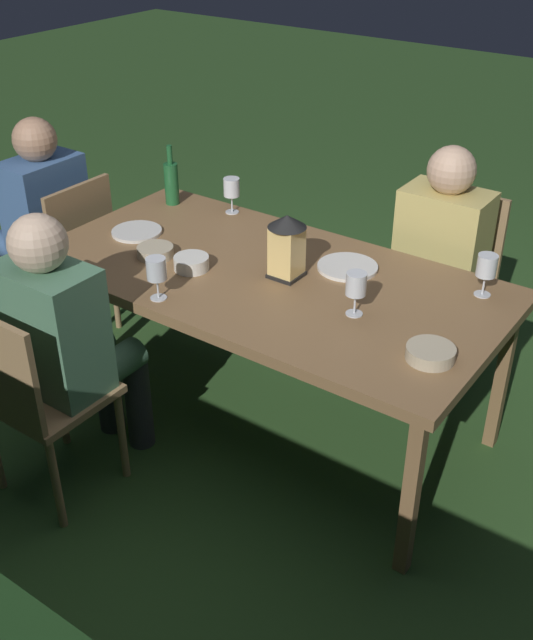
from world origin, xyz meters
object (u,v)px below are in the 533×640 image
at_px(person_in_green, 68,335).
at_px(bowl_bread, 191,262).
at_px(chair_side_right_b, 33,393).
at_px(lantern_centerpiece, 287,243).
at_px(chair_side_left_a, 448,275).
at_px(bowl_salad, 155,251).
at_px(dining_table, 266,284).
at_px(person_in_mustard, 434,262).
at_px(person_in_blue, 39,216).
at_px(bowl_olives, 431,353).
at_px(plate_a, 137,232).
at_px(chair_head_far, 70,253).
at_px(wine_glass_c, 156,271).
at_px(wine_glass_a, 356,286).
at_px(wine_glass_d, 232,189).
at_px(green_bottle_on_table, 171,182).
at_px(plate_b, 348,267).
at_px(wine_glass_b, 487,268).

distance_m(person_in_green, bowl_bread, 0.58).
bearing_deg(person_in_green, bowl_bread, -106.80).
xyz_separation_m(chair_side_right_b, lantern_centerpiece, (-0.51, -0.90, 0.40)).
distance_m(chair_side_left_a, bowl_salad, 1.40).
relative_size(dining_table, bowl_salad, 12.47).
height_order(bowl_bread, bowl_salad, bowl_bread).
height_order(person_in_mustard, bowl_salad, person_in_mustard).
bearing_deg(chair_side_left_a, person_in_green, 61.11).
relative_size(person_in_blue, bowl_olives, 6.92).
bearing_deg(plate_a, chair_head_far, -2.54).
distance_m(chair_side_left_a, bowl_olives, 1.17).
bearing_deg(person_in_green, wine_glass_c, -127.93).
bearing_deg(wine_glass_c, bowl_bread, -78.14).
relative_size(chair_head_far, lantern_centerpiece, 3.28).
bearing_deg(wine_glass_a, wine_glass_c, 26.21).
xyz_separation_m(wine_glass_d, bowl_bread, (-0.22, 0.56, -0.09)).
height_order(person_in_blue, wine_glass_d, person_in_blue).
bearing_deg(chair_side_right_b, wine_glass_a, -137.78).
height_order(green_bottle_on_table, plate_b, green_bottle_on_table).
bearing_deg(chair_side_right_b, bowl_bread, -102.49).
height_order(chair_side_right_b, person_in_mustard, person_in_mustard).
distance_m(dining_table, bowl_salad, 0.50).
distance_m(lantern_centerpiece, bowl_olives, 0.77).
relative_size(chair_side_right_b, plate_a, 3.88).
bearing_deg(green_bottle_on_table, wine_glass_d, -165.34).
bearing_deg(person_in_blue, wine_glass_a, 177.56).
distance_m(wine_glass_c, wine_glass_d, 0.87).
distance_m(dining_table, bowl_olives, 0.83).
bearing_deg(green_bottle_on_table, chair_head_far, 38.91).
height_order(chair_side_right_b, chair_side_left_a, same).
relative_size(chair_side_left_a, wine_glass_a, 5.15).
height_order(person_in_mustard, green_bottle_on_table, person_in_mustard).
height_order(green_bottle_on_table, wine_glass_a, green_bottle_on_table).
relative_size(chair_side_right_b, wine_glass_d, 5.15).
height_order(person_in_mustard, plate_b, person_in_mustard).
height_order(chair_side_left_a, wine_glass_a, wine_glass_a).
xyz_separation_m(wine_glass_a, bowl_salad, (0.92, 0.07, -0.09)).
bearing_deg(wine_glass_c, wine_glass_a, -153.79).
xyz_separation_m(chair_head_far, wine_glass_b, (-1.99, -0.33, 0.37)).
distance_m(dining_table, person_in_blue, 1.41).
distance_m(person_in_green, chair_side_left_a, 1.80).
height_order(chair_side_right_b, plate_a, chair_side_right_b).
relative_size(green_bottle_on_table, wine_glass_a, 1.72).
distance_m(lantern_centerpiece, plate_b, 0.30).
xyz_separation_m(chair_head_far, person_in_blue, (0.20, 0.00, 0.15)).
distance_m(chair_head_far, bowl_salad, 0.80).
height_order(person_in_green, wine_glass_a, person_in_green).
relative_size(lantern_centerpiece, wine_glass_a, 1.57).
distance_m(bowl_olives, bowl_bread, 1.08).
relative_size(person_in_mustard, bowl_olives, 6.92).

